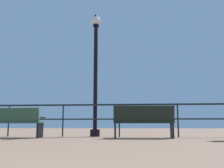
% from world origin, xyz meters
% --- Properties ---
extents(pier_railing, '(19.28, 0.05, 1.00)m').
position_xyz_m(pier_railing, '(0.00, 8.54, 0.73)').
color(pier_railing, black).
rests_on(pier_railing, ground_plane).
extents(bench_near_left, '(1.46, 0.64, 0.84)m').
position_xyz_m(bench_near_left, '(-2.01, 7.75, 0.47)').
color(bench_near_left, '#2F503C').
rests_on(bench_near_left, ground_plane).
extents(bench_near_right, '(1.65, 0.66, 0.87)m').
position_xyz_m(bench_near_right, '(1.58, 7.74, 0.49)').
color(bench_near_right, black).
rests_on(bench_near_right, ground_plane).
extents(lamppost_center, '(0.30, 0.30, 4.05)m').
position_xyz_m(lamppost_center, '(0.09, 8.77, 2.11)').
color(lamppost_center, black).
rests_on(lamppost_center, ground_plane).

